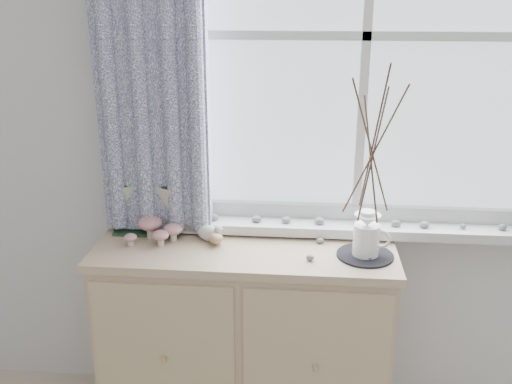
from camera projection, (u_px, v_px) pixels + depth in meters
room_shell at (212, 188)px, 0.46m from camera, size 4.04×4.04×2.62m
sideboard at (245, 339)px, 2.41m from camera, size 1.20×0.45×0.85m
botanical_book at (145, 211)px, 2.34m from camera, size 0.32×0.14×0.22m
toadstool_cluster at (156, 228)px, 2.31m from camera, size 0.23×0.16×0.09m
wooden_eggs at (213, 235)px, 2.31m from camera, size 0.10×0.11×0.07m
songbird_figurine at (209, 232)px, 2.31m from camera, size 0.15×0.11×0.07m
crocheted_doily at (365, 255)px, 2.19m from camera, size 0.22×0.22×0.01m
twig_pitcher at (373, 147)px, 2.04m from camera, size 0.34×0.34×0.75m
sideboard_pebbles at (322, 248)px, 2.23m from camera, size 0.33×0.23×0.02m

